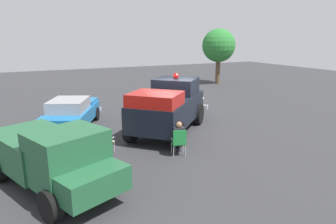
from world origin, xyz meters
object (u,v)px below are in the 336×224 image
object	(u,v)px
vintage_fire_truck	(170,106)
classic_hot_rod	(72,113)
parked_pickup	(52,156)
oak_tree_left	(219,46)
traffic_cone	(101,135)
lawn_chair_near_truck	(179,141)
spectator_seated	(179,137)
lawn_chair_spare	(103,139)
lawn_chair_by_car	(198,101)

from	to	relation	value
vintage_fire_truck	classic_hot_rod	world-z (taller)	vintage_fire_truck
parked_pickup	classic_hot_rod	bearing A→B (deg)	-103.56
oak_tree_left	traffic_cone	bearing A→B (deg)	39.52
classic_hot_rod	parked_pickup	distance (m)	6.08
parked_pickup	lawn_chair_near_truck	distance (m)	4.42
classic_hot_rod	oak_tree_left	distance (m)	17.01
lawn_chair_near_truck	spectator_seated	size ratio (longest dim) A/B	0.79
lawn_chair_spare	spectator_seated	xyz separation A→B (m)	(-2.49, 1.23, 0.11)
parked_pickup	lawn_chair_spare	xyz separation A→B (m)	(-1.92, -1.91, -0.40)
vintage_fire_truck	lawn_chair_spare	size ratio (longest dim) A/B	5.63
oak_tree_left	lawn_chair_spare	bearing A→B (deg)	42.35
spectator_seated	lawn_chair_near_truck	bearing A→B (deg)	71.72
classic_hot_rod	lawn_chair_spare	world-z (taller)	classic_hot_rod
spectator_seated	oak_tree_left	xyz separation A→B (m)	(-11.40, -13.88, 2.74)
parked_pickup	oak_tree_left	size ratio (longest dim) A/B	1.03
lawn_chair_spare	oak_tree_left	bearing A→B (deg)	-137.65
vintage_fire_truck	lawn_chair_near_truck	bearing A→B (deg)	70.22
lawn_chair_by_car	traffic_cone	distance (m)	7.05
lawn_chair_spare	traffic_cone	bearing A→B (deg)	-99.65
classic_hot_rod	lawn_chair_near_truck	size ratio (longest dim) A/B	4.64
lawn_chair_by_car	lawn_chair_near_truck	bearing A→B (deg)	53.00
classic_hot_rod	lawn_chair_near_truck	distance (m)	6.11
vintage_fire_truck	oak_tree_left	world-z (taller)	oak_tree_left
spectator_seated	traffic_cone	xyz separation A→B (m)	(2.25, -2.63, -0.39)
lawn_chair_by_car	classic_hot_rod	bearing A→B (deg)	2.06
parked_pickup	lawn_chair_near_truck	world-z (taller)	parked_pickup
parked_pickup	spectator_seated	size ratio (longest dim) A/B	3.97
lawn_chair_by_car	lawn_chair_spare	xyz separation A→B (m)	(6.67, 4.25, 0.00)
classic_hot_rod	spectator_seated	size ratio (longest dim) A/B	3.67
parked_pickup	spectator_seated	world-z (taller)	parked_pickup
vintage_fire_truck	spectator_seated	size ratio (longest dim) A/B	4.45
lawn_chair_by_car	traffic_cone	xyz separation A→B (m)	(6.43, 2.86, -0.28)
lawn_chair_spare	vintage_fire_truck	bearing A→B (deg)	-156.02
vintage_fire_truck	lawn_chair_by_car	distance (m)	4.22
lawn_chair_near_truck	oak_tree_left	xyz separation A→B (m)	(-11.44, -14.01, 2.85)
vintage_fire_truck	parked_pickup	bearing A→B (deg)	32.60
parked_pickup	lawn_chair_spare	distance (m)	2.74
lawn_chair_near_truck	traffic_cone	bearing A→B (deg)	-51.27
parked_pickup	traffic_cone	xyz separation A→B (m)	(-2.16, -3.31, -0.68)
vintage_fire_truck	traffic_cone	distance (m)	3.38
parked_pickup	lawn_chair_by_car	size ratio (longest dim) A/B	5.02
lawn_chair_by_car	traffic_cone	world-z (taller)	lawn_chair_by_car
lawn_chair_by_car	lawn_chair_spare	bearing A→B (deg)	32.52
lawn_chair_by_car	spectator_seated	size ratio (longest dim) A/B	0.79
lawn_chair_spare	oak_tree_left	world-z (taller)	oak_tree_left
vintage_fire_truck	lawn_chair_spare	world-z (taller)	vintage_fire_truck
traffic_cone	oak_tree_left	bearing A→B (deg)	-140.48
lawn_chair_spare	traffic_cone	size ratio (longest dim) A/B	1.61
vintage_fire_truck	parked_pickup	xyz separation A→B (m)	(5.42, 3.46, -0.21)
lawn_chair_near_truck	spectator_seated	bearing A→B (deg)	-108.28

